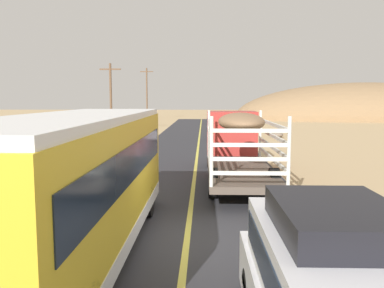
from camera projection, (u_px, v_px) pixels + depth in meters
ground_plane at (187, 237)px, 10.37m from camera, size 240.00×240.00×0.00m
road_surface at (187, 237)px, 10.37m from camera, size 8.00×120.00×0.02m
road_centre_line at (187, 237)px, 10.37m from camera, size 0.16×117.60×0.00m
livestock_truck at (234, 137)px, 18.68m from camera, size 2.53×9.70×3.02m
bus at (76, 182)px, 8.79m from camera, size 2.54×10.00×3.21m
car_far at (223, 132)px, 35.25m from camera, size 1.80×4.40×1.46m
power_pole_mid at (111, 96)px, 41.52m from camera, size 2.20×0.24×7.18m
power_pole_far at (147, 92)px, 67.70m from camera, size 2.20×0.24×8.69m
boulder_far_horizon at (277, 135)px, 36.88m from camera, size 1.06×1.03×0.53m
distant_hill at (364, 119)px, 70.82m from camera, size 45.95×22.01×12.80m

